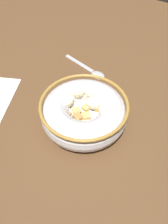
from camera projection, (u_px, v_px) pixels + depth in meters
The scene contains 3 objects.
ground_plane at pixel (84, 125), 44.81cm from camera, with size 125.14×125.14×2.00cm, color brown.
cereal_bowl at pixel (84, 112), 41.77cm from camera, with size 16.67×16.67×5.57cm.
spoon at pixel (92, 70), 54.04cm from camera, with size 4.34×13.31×0.80cm.
Camera 1 is at (22.55, 14.92, 34.83)cm, focal length 35.02 mm.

